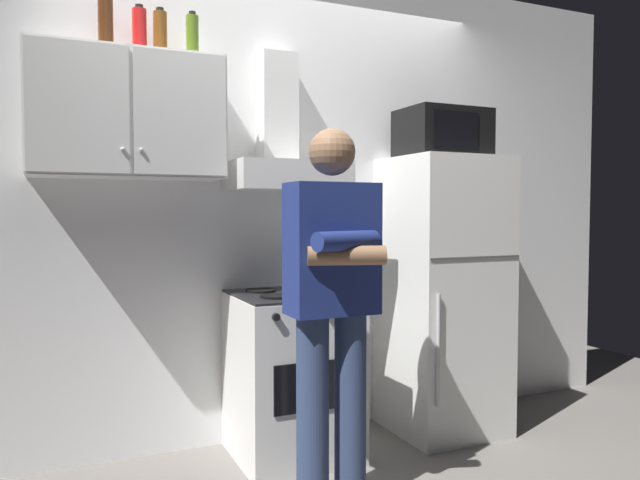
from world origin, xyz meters
name	(u,v)px	position (x,y,z in m)	size (l,w,h in m)	color
ground_plane	(320,472)	(0.00, 0.00, 0.00)	(7.00, 7.00, 0.00)	slate
back_wall_tiled	(278,201)	(0.00, 0.60, 1.35)	(4.80, 0.10, 2.70)	white
upper_cabinet	(127,116)	(-0.85, 0.37, 1.75)	(0.90, 0.37, 0.60)	silver
stove_oven	(292,374)	(-0.05, 0.25, 0.43)	(0.60, 0.62, 0.87)	white
range_hood	(283,154)	(-0.05, 0.38, 1.60)	(0.60, 0.44, 0.75)	white
refrigerator	(443,295)	(0.90, 0.25, 0.80)	(0.60, 0.62, 1.60)	white
microwave	(442,134)	(0.90, 0.27, 1.74)	(0.48, 0.37, 0.28)	black
person_standing	(333,302)	(-0.10, -0.36, 0.90)	(0.38, 0.33, 1.64)	navy
bottle_soda_red	(140,32)	(-0.78, 0.41, 2.17)	(0.07, 0.07, 0.24)	red
bottle_beer_brown	(160,34)	(-0.68, 0.40, 2.16)	(0.07, 0.07, 0.24)	brown
bottle_rum_dark	(106,20)	(-0.94, 0.40, 2.20)	(0.07, 0.07, 0.32)	#47230F
bottle_olive_oil	(192,36)	(-0.54, 0.35, 2.16)	(0.06, 0.06, 0.22)	#4C6B19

